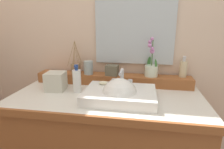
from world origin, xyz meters
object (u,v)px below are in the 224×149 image
Objects in this scene: soap_dispenser at (183,68)px; reed_diffuser at (76,67)px; potted_plant at (151,67)px; trinket_box at (112,70)px; soap_bar at (104,83)px; tumbler_cup at (88,68)px; tissue_box at (56,81)px; sink_basin at (120,95)px; lotion_bottle at (77,80)px.

reed_diffuser is (-0.83, -0.02, -0.02)m from soap_dispenser.
potted_plant reaches higher than trinket_box.
soap_bar is 0.26m from tumbler_cup.
reed_diffuser is 1.97× the size of tissue_box.
potted_plant is at bearing 57.70° from sink_basin.
soap_bar is 0.35m from tissue_box.
soap_dispenser reaches higher than soap_bar.
soap_dispenser is (0.43, 0.33, 0.11)m from sink_basin.
trinket_box is (-0.30, -0.03, -0.03)m from potted_plant.
tumbler_cup is 0.40× the size of reed_diffuser.
reed_diffuser is (-0.59, -0.00, -0.03)m from potted_plant.
reed_diffuser is at bearing 111.61° from lotion_bottle.
tumbler_cup is at bearing 130.49° from soap_bar.
lotion_bottle is (-0.74, -0.23, -0.06)m from soap_dispenser.
soap_bar is 0.24× the size of potted_plant.
trinket_box is (-0.10, 0.28, 0.09)m from sink_basin.
sink_basin is 2.28× the size of lotion_bottle.
tissue_box is at bearing -163.04° from potted_plant.
potted_plant reaches higher than reed_diffuser.
soap_dispenser is at bearing 4.92° from potted_plant.
reed_diffuser is 0.23m from lotion_bottle.
soap_dispenser is at bearing 11.59° from trinket_box.
tumbler_cup is at bearing -177.10° from potted_plant.
soap_bar is 0.19m from lotion_bottle.
soap_bar is at bearing 141.37° from sink_basin.
potted_plant is (0.32, 0.21, 0.07)m from soap_bar.
soap_bar is 0.54× the size of tissue_box.
lotion_bottle reaches higher than soap_bar.
soap_dispenser is (0.55, 0.23, 0.07)m from soap_bar.
trinket_box is 0.42m from tissue_box.
tissue_box is (-0.19, -0.18, -0.06)m from tumbler_cup.
soap_bar is (-0.12, 0.10, 0.04)m from sink_basin.
soap_bar is 0.45× the size of soap_dispenser.
tissue_box reaches higher than soap_bar.
reed_diffuser is at bearing -179.85° from potted_plant.
trinket_box reaches higher than tissue_box.
lotion_bottle is at bearing -132.36° from trinket_box.
tumbler_cup is at bearing -174.36° from trinket_box.
reed_diffuser reaches higher than lotion_bottle.
lotion_bottle is (-0.21, -0.19, -0.03)m from trinket_box.
sink_basin is 4.28× the size of tumbler_cup.
soap_bar is at bearing -156.99° from soap_dispenser.
soap_bar is at bearing -37.85° from reed_diffuser.
soap_bar is 0.60m from soap_dispenser.
sink_basin is at bearing -45.34° from tumbler_cup.
sink_basin is at bearing -38.63° from soap_bar.
tissue_box is at bearing -110.97° from reed_diffuser.
reed_diffuser is at bearing 141.91° from sink_basin.
reed_diffuser reaches higher than sink_basin.
potted_plant reaches higher than sink_basin.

